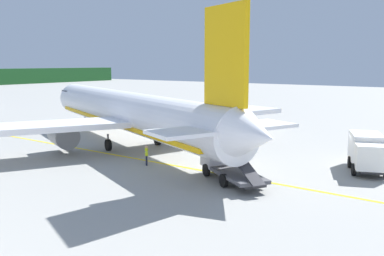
{
  "coord_description": "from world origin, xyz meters",
  "views": [
    {
      "loc": [
        -34.91,
        -8.55,
        8.19
      ],
      "look_at": [
        -3.13,
        14.5,
        2.16
      ],
      "focal_mm": 39.68,
      "sensor_mm": 36.0,
      "label": 1
    }
  ],
  "objects_px": {
    "crew_loader_right": "(146,154)",
    "crew_supervisor": "(238,135)",
    "airliner_foreground": "(129,112)",
    "service_truck_catering": "(225,162)",
    "service_truck_baggage": "(367,151)"
  },
  "relations": [
    {
      "from": "airliner_foreground",
      "to": "crew_loader_right",
      "type": "distance_m",
      "value": 8.64
    },
    {
      "from": "crew_supervisor",
      "to": "airliner_foreground",
      "type": "bearing_deg",
      "value": 128.82
    },
    {
      "from": "service_truck_catering",
      "to": "crew_loader_right",
      "type": "distance_m",
      "value": 7.14
    },
    {
      "from": "airliner_foreground",
      "to": "service_truck_catering",
      "type": "bearing_deg",
      "value": -107.71
    },
    {
      "from": "service_truck_baggage",
      "to": "service_truck_catering",
      "type": "distance_m",
      "value": 11.14
    },
    {
      "from": "crew_supervisor",
      "to": "service_truck_baggage",
      "type": "bearing_deg",
      "value": -103.48
    },
    {
      "from": "crew_loader_right",
      "to": "crew_supervisor",
      "type": "height_order",
      "value": "crew_supervisor"
    },
    {
      "from": "airliner_foreground",
      "to": "crew_supervisor",
      "type": "distance_m",
      "value": 11.04
    },
    {
      "from": "airliner_foreground",
      "to": "service_truck_catering",
      "type": "distance_m",
      "value": 14.63
    },
    {
      "from": "airliner_foreground",
      "to": "service_truck_baggage",
      "type": "relative_size",
      "value": 6.74
    },
    {
      "from": "crew_loader_right",
      "to": "crew_supervisor",
      "type": "xyz_separation_m",
      "value": [
        11.7,
        -1.73,
        0.03
      ]
    },
    {
      "from": "service_truck_baggage",
      "to": "crew_supervisor",
      "type": "xyz_separation_m",
      "value": [
        3.14,
        13.11,
        -0.54
      ]
    },
    {
      "from": "crew_loader_right",
      "to": "crew_supervisor",
      "type": "bearing_deg",
      "value": -8.43
    },
    {
      "from": "airliner_foreground",
      "to": "service_truck_catering",
      "type": "height_order",
      "value": "airliner_foreground"
    },
    {
      "from": "crew_supervisor",
      "to": "service_truck_catering",
      "type": "bearing_deg",
      "value": -154.25
    }
  ]
}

